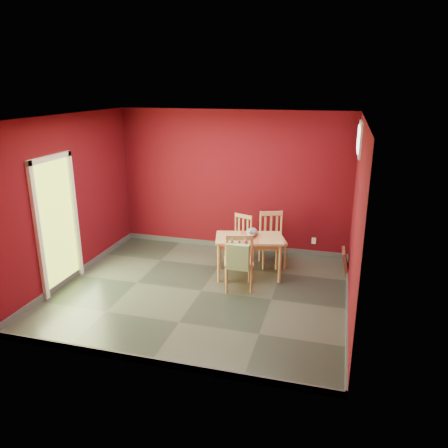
% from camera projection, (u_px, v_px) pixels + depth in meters
% --- Properties ---
extents(ground, '(4.50, 4.50, 0.00)m').
position_uv_depth(ground, '(201.00, 291.00, 6.95)').
color(ground, '#2D342D').
rests_on(ground, ground).
extents(room_shell, '(4.50, 4.50, 4.50)m').
position_uv_depth(room_shell, '(201.00, 288.00, 6.94)').
color(room_shell, '#4F080F').
rests_on(room_shell, ground).
extents(doorway, '(0.06, 1.01, 2.13)m').
position_uv_depth(doorway, '(56.00, 220.00, 6.80)').
color(doorway, '#B7D838').
rests_on(doorway, ground).
extents(window, '(0.05, 0.90, 0.50)m').
position_uv_depth(window, '(360.00, 139.00, 6.59)').
color(window, white).
rests_on(window, room_shell).
extents(outlet_plate, '(0.08, 0.02, 0.12)m').
position_uv_depth(outlet_plate, '(314.00, 241.00, 8.28)').
color(outlet_plate, silver).
rests_on(outlet_plate, room_shell).
extents(dining_table, '(1.23, 0.89, 0.70)m').
position_uv_depth(dining_table, '(249.00, 242.00, 7.33)').
color(dining_table, tan).
rests_on(dining_table, ground).
extents(table_runner, '(0.41, 0.65, 0.30)m').
position_uv_depth(table_runner, '(248.00, 242.00, 7.22)').
color(table_runner, '#AF4C2F').
rests_on(table_runner, dining_table).
extents(chair_far_left, '(0.51, 0.51, 0.85)m').
position_uv_depth(chair_far_left, '(239.00, 237.00, 8.06)').
color(chair_far_left, tan).
rests_on(chair_far_left, ground).
extents(chair_far_right, '(0.58, 0.58, 0.96)m').
position_uv_depth(chair_far_right, '(272.00, 239.00, 7.84)').
color(chair_far_right, tan).
rests_on(chair_far_right, ground).
extents(chair_near, '(0.56, 0.56, 0.97)m').
position_uv_depth(chair_near, '(239.00, 260.00, 6.88)').
color(chair_near, tan).
rests_on(chair_near, ground).
extents(tote_bag, '(0.35, 0.20, 0.48)m').
position_uv_depth(tote_bag, '(238.00, 257.00, 6.62)').
color(tote_bag, '#87B071').
rests_on(tote_bag, chair_near).
extents(cat, '(0.33, 0.43, 0.19)m').
position_uv_depth(cat, '(252.00, 231.00, 7.31)').
color(cat, slate).
rests_on(cat, table_runner).
extents(picture_frame, '(0.15, 0.43, 0.43)m').
position_uv_depth(picture_frame, '(345.00, 262.00, 7.53)').
color(picture_frame, brown).
rests_on(picture_frame, ground).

